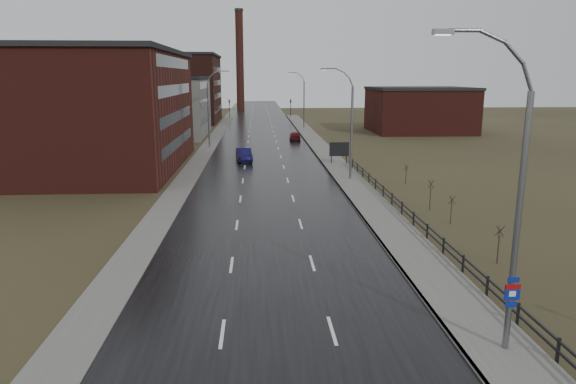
{
  "coord_description": "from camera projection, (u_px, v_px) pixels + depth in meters",
  "views": [
    {
      "loc": [
        -0.72,
        -15.61,
        10.51
      ],
      "look_at": [
        1.24,
        17.54,
        3.0
      ],
      "focal_mm": 32.0,
      "sensor_mm": 36.0,
      "label": 1
    }
  ],
  "objects": [
    {
      "name": "building_right",
      "position": [
        419.0,
        110.0,
        98.21
      ],
      "size": [
        18.36,
        16.32,
        8.5
      ],
      "color": "#471914",
      "rests_on": "ground"
    },
    {
      "name": "warehouse_far",
      "position": [
        162.0,
        88.0,
        119.68
      ],
      "size": [
        26.52,
        24.48,
        15.5
      ],
      "color": "#331611",
      "rests_on": "ground"
    },
    {
      "name": "shrub_c",
      "position": [
        499.0,
        243.0,
        29.19
      ],
      "size": [
        0.54,
        0.57,
        2.29
      ],
      "color": "#382D23",
      "rests_on": "ground"
    },
    {
      "name": "warehouse_mid",
      "position": [
        160.0,
        106.0,
        91.31
      ],
      "size": [
        16.32,
        20.4,
        10.5
      ],
      "color": "slate",
      "rests_on": "ground"
    },
    {
      "name": "smokestack",
      "position": [
        240.0,
        60.0,
        159.85
      ],
      "size": [
        2.7,
        2.7,
        30.7
      ],
      "color": "#331611",
      "rests_on": "ground"
    },
    {
      "name": "sidewalk_right",
      "position": [
        350.0,
        181.0,
        52.11
      ],
      "size": [
        3.2,
        180.0,
        0.18
      ],
      "primitive_type": "cube",
      "color": "#595651",
      "rests_on": "ground"
    },
    {
      "name": "streetlight_right_far",
      "position": [
        303.0,
        100.0,
        104.39
      ],
      "size": [
        3.36,
        0.28,
        11.35
      ],
      "color": "slate",
      "rests_on": "ground"
    },
    {
      "name": "streetlight_left",
      "position": [
        210.0,
        108.0,
        76.2
      ],
      "size": [
        3.36,
        0.28,
        11.35
      ],
      "color": "slate",
      "rests_on": "ground"
    },
    {
      "name": "shrub_d",
      "position": [
        451.0,
        209.0,
        37.09
      ],
      "size": [
        0.5,
        0.53,
        2.12
      ],
      "color": "#382D23",
      "rests_on": "ground"
    },
    {
      "name": "traffic_light_left",
      "position": [
        229.0,
        100.0,
        132.92
      ],
      "size": [
        0.58,
        2.73,
        5.3
      ],
      "color": "black",
      "rests_on": "ground"
    },
    {
      "name": "shrub_f",
      "position": [
        406.0,
        174.0,
        50.82
      ],
      "size": [
        0.48,
        0.5,
        1.99
      ],
      "color": "#382D23",
      "rests_on": "ground"
    },
    {
      "name": "warehouse_near",
      "position": [
        80.0,
        110.0,
        58.67
      ],
      "size": [
        22.44,
        28.56,
        13.5
      ],
      "color": "#471914",
      "rests_on": "ground"
    },
    {
      "name": "curb_right",
      "position": [
        335.0,
        181.0,
        52.02
      ],
      "size": [
        0.16,
        180.0,
        0.18
      ],
      "primitive_type": "cube",
      "color": "slate",
      "rests_on": "ground"
    },
    {
      "name": "streetlight_main",
      "position": [
        511.0,
        201.0,
        18.65
      ],
      "size": [
        3.91,
        0.29,
        12.11
      ],
      "color": "slate",
      "rests_on": "ground"
    },
    {
      "name": "car_near",
      "position": [
        244.0,
        155.0,
        64.41
      ],
      "size": [
        2.31,
        5.15,
        1.64
      ],
      "primitive_type": "imported",
      "rotation": [
        0.0,
        0.0,
        0.12
      ],
      "color": "#100C3D",
      "rests_on": "ground"
    },
    {
      "name": "streetlight_right_mid",
      "position": [
        349.0,
        124.0,
        51.81
      ],
      "size": [
        3.36,
        0.28,
        11.35
      ],
      "color": "slate",
      "rests_on": "ground"
    },
    {
      "name": "guardrail",
      "position": [
        417.0,
        220.0,
        35.82
      ],
      "size": [
        0.1,
        53.05,
        1.1
      ],
      "color": "black",
      "rests_on": "ground"
    },
    {
      "name": "traffic_light_right",
      "position": [
        291.0,
        99.0,
        133.85
      ],
      "size": [
        0.58,
        2.73,
        5.3
      ],
      "color": "black",
      "rests_on": "ground"
    },
    {
      "name": "billboard",
      "position": [
        339.0,
        150.0,
        62.02
      ],
      "size": [
        2.38,
        0.17,
        2.74
      ],
      "color": "black",
      "rests_on": "ground"
    },
    {
      "name": "shrub_e",
      "position": [
        430.0,
        194.0,
        40.95
      ],
      "size": [
        0.59,
        0.62,
        2.49
      ],
      "color": "#382D23",
      "rests_on": "ground"
    },
    {
      "name": "road",
      "position": [
        263.0,
        149.0,
        75.97
      ],
      "size": [
        14.0,
        300.0,
        0.06
      ],
      "primitive_type": "cube",
      "color": "black",
      "rests_on": "ground"
    },
    {
      "name": "car_far",
      "position": [
        295.0,
        136.0,
        85.5
      ],
      "size": [
        2.0,
        4.56,
        1.53
      ],
      "primitive_type": "imported",
      "rotation": [
        0.0,
        0.0,
        3.1
      ],
      "color": "#530D14",
      "rests_on": "ground"
    },
    {
      "name": "sidewalk_left",
      "position": [
        207.0,
        149.0,
        75.49
      ],
      "size": [
        2.4,
        260.0,
        0.12
      ],
      "primitive_type": "cube",
      "color": "#595651",
      "rests_on": "ground"
    }
  ]
}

